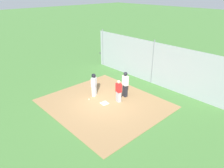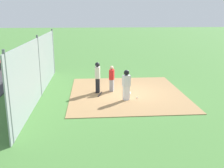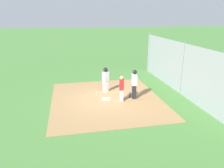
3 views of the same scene
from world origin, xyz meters
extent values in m
plane|color=#477A38|center=(0.00, 0.00, 0.00)|extent=(140.00, 140.00, 0.00)
cube|color=#9E774C|center=(0.00, 0.00, 0.01)|extent=(7.20, 6.40, 0.03)
cube|color=white|center=(0.00, 0.00, 0.04)|extent=(0.48, 0.48, 0.02)
cube|color=#9E9EA3|center=(-0.43, -0.83, 0.39)|extent=(0.34, 0.29, 0.71)
cube|color=red|center=(-0.43, -0.83, 1.03)|extent=(0.43, 0.34, 0.57)
sphere|color=tan|center=(-0.43, -0.83, 1.42)|extent=(0.22, 0.22, 0.22)
cube|color=black|center=(-0.22, -1.65, 0.45)|extent=(0.33, 0.26, 0.84)
cube|color=beige|center=(-0.22, -1.65, 1.20)|extent=(0.41, 0.31, 0.66)
sphere|color=black|center=(-0.22, -1.65, 1.67)|extent=(0.26, 0.26, 0.26)
cube|color=silver|center=(1.27, -0.20, 0.40)|extent=(0.34, 0.37, 0.75)
cube|color=silver|center=(1.27, -0.20, 1.07)|extent=(0.41, 0.46, 0.59)
sphere|color=tan|center=(1.27, -0.20, 1.48)|extent=(0.23, 0.23, 0.23)
sphere|color=black|center=(1.27, -0.20, 1.50)|extent=(0.28, 0.28, 0.28)
cylinder|color=black|center=(0.27, -1.55, 0.06)|extent=(0.83, 0.28, 0.06)
sphere|color=white|center=(1.05, 0.44, 0.07)|extent=(0.07, 0.07, 0.07)
cube|color=#93999E|center=(0.00, -4.85, 1.60)|extent=(12.00, 0.05, 3.20)
cylinder|color=slate|center=(-5.70, -4.85, 1.68)|extent=(0.10, 0.10, 3.35)
cylinder|color=slate|center=(0.00, -4.85, 1.68)|extent=(0.10, 0.10, 3.35)
cylinder|color=slate|center=(5.70, -4.85, 1.68)|extent=(0.10, 0.10, 3.35)
camera|label=1|loc=(-8.90, 7.67, 6.79)|focal=33.87mm
camera|label=2|loc=(14.59, -2.01, 4.50)|focal=42.80mm
camera|label=3|loc=(-11.80, 2.08, 4.91)|focal=34.54mm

